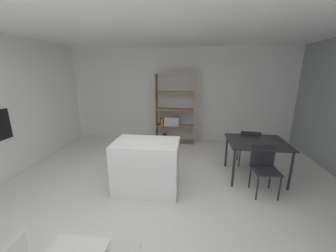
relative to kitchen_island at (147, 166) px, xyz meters
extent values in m
plane|color=silver|center=(0.13, -0.22, -0.46)|extent=(10.17, 10.17, 0.00)
cube|color=white|center=(0.13, -0.22, 2.39)|extent=(7.38, 6.46, 0.06)
cube|color=silver|center=(0.13, 2.98, 0.95)|extent=(7.38, 0.06, 2.82)
cube|color=white|center=(0.00, 0.00, 0.00)|extent=(1.14, 0.74, 0.92)
cube|color=#997551|center=(-0.29, 2.64, 0.57)|extent=(0.02, 0.37, 2.07)
cube|color=#997551|center=(0.84, 2.64, 0.57)|extent=(0.02, 0.37, 2.07)
cube|color=#997551|center=(0.27, 2.64, 1.59)|extent=(1.15, 0.37, 0.02)
cube|color=#997551|center=(0.27, 2.64, -0.45)|extent=(1.15, 0.37, 0.02)
cube|color=#997551|center=(0.27, 2.64, 0.07)|extent=(1.11, 0.37, 0.02)
cube|color=#997551|center=(0.27, 2.64, 0.57)|extent=(1.11, 0.37, 0.02)
cube|color=#997551|center=(0.27, 2.64, 1.08)|extent=(1.11, 0.37, 0.02)
cube|color=#38383D|center=(-0.08, 2.64, -0.34)|extent=(0.05, 0.31, 0.21)
cube|color=red|center=(-0.01, 2.64, -0.33)|extent=(0.05, 0.31, 0.22)
cube|color=red|center=(-0.17, 2.64, 0.18)|extent=(0.05, 0.31, 0.20)
cube|color=orange|center=(-0.10, 2.64, 0.18)|extent=(0.05, 0.31, 0.20)
cube|color=#B7BABC|center=(0.18, 2.64, 0.21)|extent=(0.44, 0.32, 0.26)
cube|color=#232328|center=(2.08, 0.69, 0.30)|extent=(1.12, 0.96, 0.03)
cylinder|color=#232328|center=(1.58, 0.27, -0.09)|extent=(0.04, 0.04, 0.75)
cylinder|color=#232328|center=(2.57, 0.27, -0.09)|extent=(0.04, 0.04, 0.75)
cylinder|color=#232328|center=(1.58, 1.11, -0.09)|extent=(0.04, 0.04, 0.75)
cylinder|color=#232328|center=(2.57, 1.11, -0.09)|extent=(0.04, 0.04, 0.75)
cube|color=#232328|center=(2.08, 1.29, 0.00)|extent=(0.45, 0.48, 0.03)
cube|color=#232328|center=(2.06, 1.09, 0.20)|extent=(0.41, 0.07, 0.39)
cylinder|color=#232328|center=(2.27, 1.46, -0.24)|extent=(0.03, 0.03, 0.45)
cylinder|color=#232328|center=(1.92, 1.50, -0.24)|extent=(0.03, 0.03, 0.45)
cylinder|color=#232328|center=(2.23, 1.08, -0.24)|extent=(0.03, 0.03, 0.45)
cylinder|color=#232328|center=(1.88, 1.12, -0.24)|extent=(0.03, 0.03, 0.45)
cube|color=#232328|center=(2.08, 0.09, -0.01)|extent=(0.45, 0.45, 0.03)
cube|color=#232328|center=(2.06, 0.29, 0.20)|extent=(0.42, 0.06, 0.40)
cylinder|color=#232328|center=(1.91, -0.10, -0.24)|extent=(0.03, 0.03, 0.44)
cylinder|color=#232328|center=(2.27, -0.08, -0.24)|extent=(0.03, 0.03, 0.44)
cylinder|color=#232328|center=(1.89, 0.26, -0.24)|extent=(0.03, 0.03, 0.44)
cylinder|color=#232328|center=(2.25, 0.28, -0.24)|extent=(0.03, 0.03, 0.44)
camera|label=1|loc=(0.79, -3.20, 1.63)|focal=21.19mm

